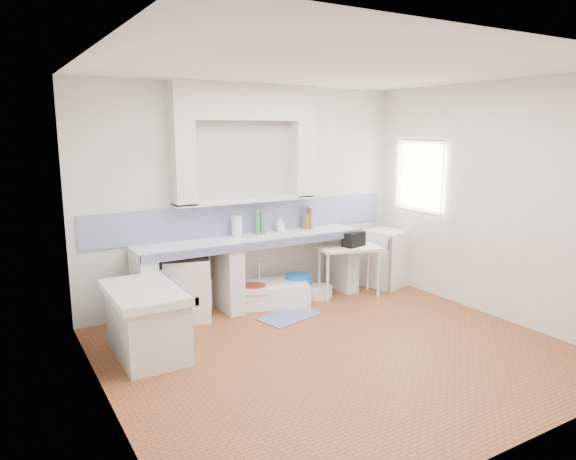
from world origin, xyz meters
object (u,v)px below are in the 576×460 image
stove (186,288)px  sink (267,295)px  fridge (385,258)px  side_table (349,271)px

stove → sink: size_ratio=0.71×
stove → sink: (1.08, -0.03, -0.25)m
stove → fridge: (2.97, -0.15, 0.03)m
sink → stove: bearing=-160.0°
side_table → fridge: fridge is taller
sink → fridge: bearing=17.4°
fridge → side_table: bearing=172.3°
stove → sink: 1.11m
side_table → sink: bearing=-176.7°
sink → fridge: (1.89, -0.13, 0.28)m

